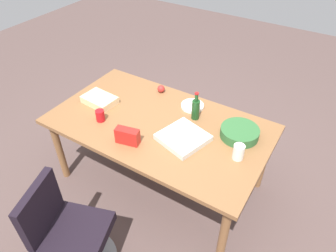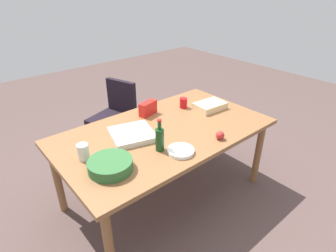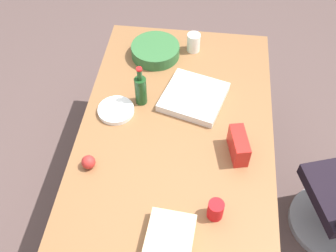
# 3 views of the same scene
# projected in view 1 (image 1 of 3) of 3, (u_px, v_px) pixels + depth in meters

# --- Properties ---
(ground_plane) EXTENTS (10.00, 10.00, 0.00)m
(ground_plane) POSITION_uv_depth(u_px,v_px,m) (160.00, 180.00, 3.32)
(ground_plane) COLOR brown
(conference_table) EXTENTS (1.98, 1.14, 0.78)m
(conference_table) POSITION_uv_depth(u_px,v_px,m) (159.00, 129.00, 2.87)
(conference_table) COLOR brown
(conference_table) RESTS_ON ground
(office_chair) EXTENTS (0.61, 0.61, 0.89)m
(office_chair) POSITION_uv_depth(u_px,v_px,m) (71.00, 239.00, 2.40)
(office_chair) COLOR gray
(office_chair) RESTS_ON ground
(sheet_cake) EXTENTS (0.34, 0.24, 0.07)m
(sheet_cake) POSITION_uv_depth(u_px,v_px,m) (100.00, 100.00, 3.05)
(sheet_cake) COLOR beige
(sheet_cake) RESTS_ON conference_table
(mayo_jar) EXTENTS (0.09, 0.09, 0.13)m
(mayo_jar) POSITION_uv_depth(u_px,v_px,m) (238.00, 152.00, 2.44)
(mayo_jar) COLOR white
(mayo_jar) RESTS_ON conference_table
(paper_plate_stack) EXTENTS (0.24, 0.24, 0.03)m
(paper_plate_stack) POSITION_uv_depth(u_px,v_px,m) (192.00, 106.00, 3.00)
(paper_plate_stack) COLOR white
(paper_plate_stack) RESTS_ON conference_table
(wine_bottle) EXTENTS (0.08, 0.08, 0.28)m
(wine_bottle) POSITION_uv_depth(u_px,v_px,m) (196.00, 109.00, 2.81)
(wine_bottle) COLOR #18411B
(wine_bottle) RESTS_ON conference_table
(chip_bag_red) EXTENTS (0.21, 0.12, 0.14)m
(chip_bag_red) POSITION_uv_depth(u_px,v_px,m) (127.00, 136.00, 2.58)
(chip_bag_red) COLOR red
(chip_bag_red) RESTS_ON conference_table
(pizza_box) EXTENTS (0.44, 0.44, 0.05)m
(pizza_box) POSITION_uv_depth(u_px,v_px,m) (183.00, 138.00, 2.63)
(pizza_box) COLOR silver
(pizza_box) RESTS_ON conference_table
(apple_red) EXTENTS (0.08, 0.08, 0.08)m
(apple_red) POSITION_uv_depth(u_px,v_px,m) (161.00, 89.00, 3.20)
(apple_red) COLOR #B52925
(apple_red) RESTS_ON conference_table
(salad_bowl) EXTENTS (0.37, 0.37, 0.08)m
(salad_bowl) POSITION_uv_depth(u_px,v_px,m) (240.00, 133.00, 2.66)
(salad_bowl) COLOR #2F6332
(salad_bowl) RESTS_ON conference_table
(red_solo_cup) EXTENTS (0.10, 0.10, 0.11)m
(red_solo_cup) POSITION_uv_depth(u_px,v_px,m) (100.00, 116.00, 2.82)
(red_solo_cup) COLOR red
(red_solo_cup) RESTS_ON conference_table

